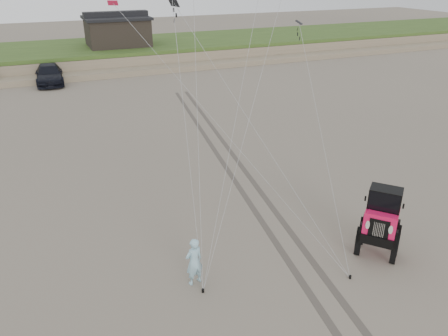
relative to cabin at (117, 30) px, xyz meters
The scene contains 9 objects.
ground 37.20m from the cabin, 93.09° to the right, with size 160.00×160.00×0.00m, color #6B6054.
dune_ridge 3.18m from the cabin, 165.96° to the left, with size 160.00×14.25×1.73m.
cabin is the anchor object (origin of this frame).
truck_c 10.35m from the cabin, 136.74° to the right, with size 2.18×5.36×1.56m, color black.
jeep 37.58m from the cabin, 87.65° to the right, with size 2.29×5.32×1.98m, color #EC1450, non-canonical shape.
man 36.83m from the cabin, 97.46° to the right, with size 0.60×0.39×1.64m, color #87C6D1.
stake_main 37.39m from the cabin, 97.23° to the right, with size 0.08×0.08×0.12m, color black.
stake_aux 38.35m from the cabin, 90.18° to the right, with size 0.08×0.08×0.12m, color black.
tire_tracks 29.18m from the cabin, 90.00° to the right, with size 5.22×29.74×0.01m.
Camera 1 is at (-6.27, -9.94, 9.09)m, focal length 35.00 mm.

